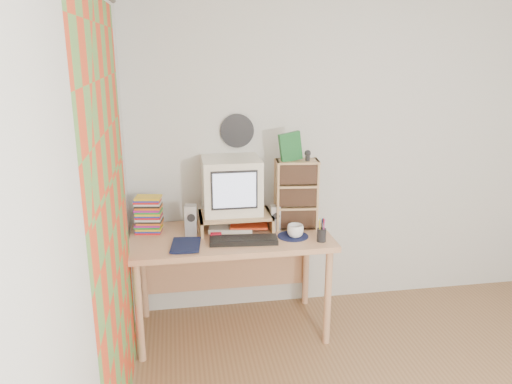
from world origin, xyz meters
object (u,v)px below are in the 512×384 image
object	(u,v)px
keyboard	(244,240)
cd_rack	(297,194)
desk	(230,249)
mug	(295,231)
dvd_stack	(149,215)
crt_monitor	(232,186)
diary	(171,244)

from	to	relation	value
keyboard	cd_rack	bearing A→B (deg)	33.39
desk	mug	world-z (taller)	mug
dvd_stack	mug	world-z (taller)	dvd_stack
crt_monitor	keyboard	world-z (taller)	crt_monitor
crt_monitor	diary	world-z (taller)	crt_monitor
desk	diary	bearing A→B (deg)	-151.30
crt_monitor	cd_rack	xyz separation A→B (m)	(0.46, -0.08, -0.06)
dvd_stack	cd_rack	size ratio (longest dim) A/B	0.50
dvd_stack	keyboard	bearing A→B (deg)	-16.67
desk	keyboard	size ratio (longest dim) A/B	3.05
crt_monitor	diary	bearing A→B (deg)	-144.55
desk	dvd_stack	bearing A→B (deg)	171.75
keyboard	cd_rack	world-z (taller)	cd_rack
keyboard	diary	bearing A→B (deg)	-174.66
mug	diary	bearing A→B (deg)	-177.38
desk	crt_monitor	world-z (taller)	crt_monitor
dvd_stack	diary	distance (m)	0.36
desk	cd_rack	xyz separation A→B (m)	(0.49, 0.01, 0.39)
cd_rack	keyboard	bearing A→B (deg)	-145.23
cd_rack	mug	size ratio (longest dim) A/B	4.35
dvd_stack	mug	bearing A→B (deg)	-6.12
desk	keyboard	xyz separation A→B (m)	(0.07, -0.22, 0.15)
crt_monitor	dvd_stack	size ratio (longest dim) A/B	1.63
desk	dvd_stack	size ratio (longest dim) A/B	5.54
mug	desk	bearing A→B (deg)	157.00
dvd_stack	diary	world-z (taller)	dvd_stack
desk	mug	xyz separation A→B (m)	(0.44, -0.19, 0.18)
desk	keyboard	distance (m)	0.28
desk	mug	bearing A→B (deg)	-23.00
desk	keyboard	bearing A→B (deg)	-72.25
dvd_stack	diary	xyz separation A→B (m)	(0.15, -0.31, -0.10)
desk	crt_monitor	xyz separation A→B (m)	(0.03, 0.09, 0.45)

